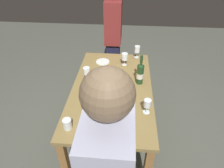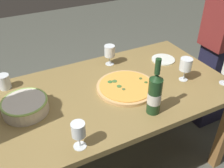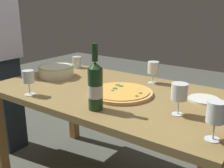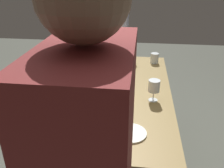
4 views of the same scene
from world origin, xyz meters
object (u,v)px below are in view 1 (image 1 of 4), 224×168
at_px(wine_bottle, 140,73).
at_px(side_plate, 103,62).
at_px(cup_amber, 67,124).
at_px(serving_bowl, 103,120).
at_px(wine_glass_near_pizza, 137,50).
at_px(person_guest_left, 113,39).
at_px(wine_glass_far_left, 87,71).
at_px(wine_glass_by_bottle, 147,104).
at_px(wine_glass_far_right, 125,57).
at_px(dining_table, 112,93).
at_px(pizza, 115,82).

xyz_separation_m(wine_bottle, side_plate, (0.44, 0.48, -0.13)).
bearing_deg(cup_amber, serving_bowl, -76.99).
relative_size(serving_bowl, wine_glass_near_pizza, 1.58).
bearing_deg(person_guest_left, side_plate, -13.55).
bearing_deg(wine_glass_far_left, cup_amber, 177.42).
bearing_deg(wine_bottle, cup_amber, 138.50).
xyz_separation_m(serving_bowl, wine_glass_near_pizza, (1.28, -0.32, 0.07)).
height_order(wine_glass_by_bottle, wine_glass_far_right, wine_glass_far_right).
xyz_separation_m(cup_amber, person_guest_left, (1.75, -0.27, 0.04)).
relative_size(serving_bowl, wine_glass_far_right, 1.62).
bearing_deg(dining_table, side_plate, 17.44).
bearing_deg(serving_bowl, person_guest_left, 1.30).
bearing_deg(wine_glass_by_bottle, cup_amber, 109.81).
distance_m(wine_glass_by_bottle, side_plate, 1.07).
relative_size(wine_glass_by_bottle, person_guest_left, 0.09).
distance_m(wine_glass_far_left, wine_glass_far_right, 0.57).
relative_size(wine_bottle, wine_glass_far_right, 2.13).
height_order(serving_bowl, wine_glass_by_bottle, wine_glass_by_bottle).
bearing_deg(pizza, serving_bowl, 174.12).
xyz_separation_m(wine_glass_near_pizza, wine_glass_far_left, (-0.58, 0.60, -0.01)).
bearing_deg(wine_bottle, pizza, 94.55).
bearing_deg(wine_glass_near_pizza, wine_glass_by_bottle, -175.97).
bearing_deg(wine_glass_near_pizza, dining_table, 158.19).
bearing_deg(wine_bottle, wine_glass_far_left, 87.54).
height_order(wine_bottle, cup_amber, wine_bottle).
xyz_separation_m(wine_glass_by_bottle, wine_glass_far_right, (0.87, 0.24, 0.00)).
height_order(pizza, wine_glass_near_pizza, wine_glass_near_pizza).
bearing_deg(person_guest_left, pizza, 2.14).
bearing_deg(serving_bowl, side_plate, 7.15).
bearing_deg(side_plate, dining_table, -162.56).
xyz_separation_m(dining_table, side_plate, (0.55, 0.17, 0.10)).
bearing_deg(person_guest_left, wine_glass_by_bottle, 12.67).
relative_size(wine_bottle, person_guest_left, 0.22).
distance_m(wine_bottle, wine_glass_far_right, 0.43).
relative_size(wine_bottle, cup_amber, 3.59).
bearing_deg(wine_glass_far_right, cup_amber, 157.52).
distance_m(cup_amber, side_plate, 1.19).
bearing_deg(wine_glass_near_pizza, wine_bottle, -178.00).
bearing_deg(wine_glass_far_right, dining_table, 166.24).
distance_m(pizza, serving_bowl, 0.65).
height_order(wine_glass_near_pizza, wine_glass_far_left, wine_glass_near_pizza).
height_order(pizza, wine_glass_by_bottle, wine_glass_by_bottle).
bearing_deg(wine_bottle, dining_table, 109.93).
distance_m(dining_table, wine_glass_by_bottle, 0.56).
xyz_separation_m(wine_glass_near_pizza, wine_glass_by_bottle, (-1.09, -0.08, -0.00)).
relative_size(wine_glass_near_pizza, cup_amber, 1.72).
height_order(wine_bottle, wine_glass_near_pizza, wine_bottle).
distance_m(dining_table, wine_bottle, 0.40).
height_order(dining_table, serving_bowl, serving_bowl).
bearing_deg(wine_glass_far_left, wine_glass_by_bottle, -127.07).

